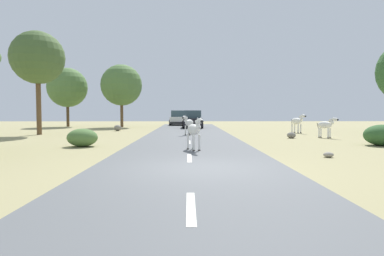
{
  "coord_description": "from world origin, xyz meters",
  "views": [
    {
      "loc": [
        -0.39,
        -9.68,
        1.75
      ],
      "look_at": [
        -0.13,
        11.32,
        0.64
      ],
      "focal_mm": 30.64,
      "sensor_mm": 36.0,
      "label": 1
    }
  ],
  "objects": [
    {
      "name": "tree_1",
      "position": [
        -13.65,
        26.59,
        4.3
      ],
      "size": [
        4.31,
        4.31,
        6.46
      ],
      "color": "#4C3823",
      "rests_on": "ground_plane"
    },
    {
      "name": "zebra_1",
      "position": [
        8.28,
        16.15,
        0.91
      ],
      "size": [
        0.92,
        1.52,
        1.53
      ],
      "rotation": [
        0.0,
        0.0,
        3.58
      ],
      "color": "silver",
      "rests_on": "ground_plane"
    },
    {
      "name": "zebra_3",
      "position": [
        8.53,
        11.33,
        0.82
      ],
      "size": [
        1.07,
        1.23,
        1.37
      ],
      "rotation": [
        0.0,
        0.0,
        3.83
      ],
      "color": "silver",
      "rests_on": "ground_plane"
    },
    {
      "name": "lane_markings",
      "position": [
        -0.34,
        -1.0,
        0.05
      ],
      "size": [
        0.16,
        56.0,
        0.01
      ],
      "color": "silver",
      "rests_on": "road"
    },
    {
      "name": "rock_1",
      "position": [
        4.89,
        2.47,
        0.1
      ],
      "size": [
        0.39,
        0.31,
        0.2
      ],
      "primitive_type": "ellipsoid",
      "color": "gray",
      "rests_on": "ground_plane"
    },
    {
      "name": "tree_4",
      "position": [
        -11.31,
        14.43,
        5.58
      ],
      "size": [
        3.81,
        3.81,
        7.51
      ],
      "color": "brown",
      "rests_on": "ground_plane"
    },
    {
      "name": "bush_0",
      "position": [
        9.37,
        6.59,
        0.53
      ],
      "size": [
        1.77,
        1.59,
        1.06
      ],
      "primitive_type": "ellipsoid",
      "color": "#2D5628",
      "rests_on": "ground_plane"
    },
    {
      "name": "road",
      "position": [
        -0.34,
        0.0,
        0.03
      ],
      "size": [
        6.0,
        64.0,
        0.05
      ],
      "primitive_type": "cube",
      "color": "#56595B",
      "rests_on": "ground_plane"
    },
    {
      "name": "tree_2",
      "position": [
        -7.5,
        25.53,
        4.48
      ],
      "size": [
        4.38,
        4.38,
        6.68
      ],
      "color": "brown",
      "rests_on": "ground_plane"
    },
    {
      "name": "rock_0",
      "position": [
        6.22,
        11.08,
        0.19
      ],
      "size": [
        0.56,
        0.48,
        0.38
      ],
      "primitive_type": "ellipsoid",
      "color": "gray",
      "rests_on": "ground_plane"
    },
    {
      "name": "bush_1",
      "position": [
        -5.56,
        6.32,
        0.44
      ],
      "size": [
        1.47,
        1.32,
        0.88
      ],
      "primitive_type": "ellipsoid",
      "color": "#4C7038",
      "rests_on": "ground_plane"
    },
    {
      "name": "ground_plane",
      "position": [
        0.0,
        0.0,
        0.0
      ],
      "size": [
        90.0,
        90.0,
        0.0
      ],
      "primitive_type": "plane",
      "color": "#998E60"
    },
    {
      "name": "zebra_0",
      "position": [
        -0.12,
        4.38,
        0.92
      ],
      "size": [
        0.8,
        1.46,
        1.45
      ],
      "rotation": [
        0.0,
        0.0,
        3.52
      ],
      "color": "silver",
      "rests_on": "road"
    },
    {
      "name": "rock_2",
      "position": [
        -6.54,
        18.89,
        0.26
      ],
      "size": [
        0.65,
        0.61,
        0.52
      ],
      "primitive_type": "ellipsoid",
      "color": "gray",
      "rests_on": "ground_plane"
    },
    {
      "name": "car_0",
      "position": [
        0.04,
        23.02,
        0.85
      ],
      "size": [
        2.06,
        4.36,
        1.74
      ],
      "rotation": [
        0.0,
        0.0,
        0.01
      ],
      "color": "black",
      "rests_on": "road"
    },
    {
      "name": "car_1",
      "position": [
        -1.54,
        29.74,
        0.85
      ],
      "size": [
        2.11,
        4.38,
        1.74
      ],
      "rotation": [
        0.0,
        0.0,
        3.12
      ],
      "color": "white",
      "rests_on": "road"
    },
    {
      "name": "zebra_2",
      "position": [
        -0.34,
        13.39,
        0.89
      ],
      "size": [
        0.95,
        1.37,
        1.41
      ],
      "rotation": [
        0.0,
        0.0,
        2.62
      ],
      "color": "silver",
      "rests_on": "road"
    }
  ]
}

